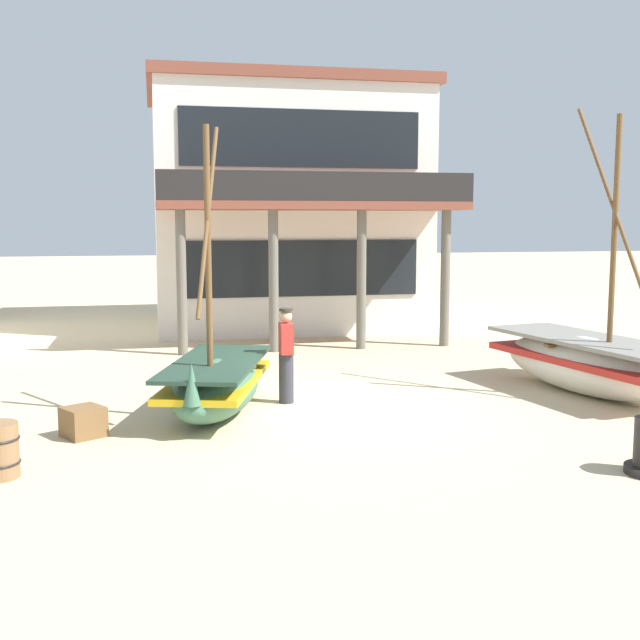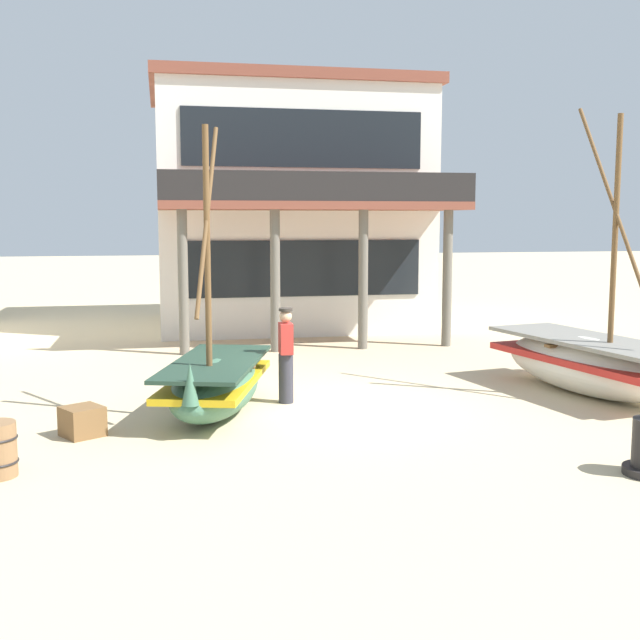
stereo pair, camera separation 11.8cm
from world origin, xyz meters
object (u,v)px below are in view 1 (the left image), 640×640
Objects in this scene: fishing_boat_near_left at (216,384)px; fisherman_by_hull at (286,356)px; fishing_boat_centre_large at (588,362)px; cargo_crate at (83,422)px; harbor_building_main at (283,206)px.

fisherman_by_hull is (1.27, 0.56, 0.32)m from fishing_boat_near_left.
fishing_boat_near_left is at bearing -178.58° from fishing_boat_centre_large.
cargo_crate is at bearing -155.08° from fisherman_by_hull.
fishing_boat_centre_large is 5.64m from fisherman_by_hull.
fishing_boat_centre_large reaches higher than fishing_boat_near_left.
fisherman_by_hull is 0.19× the size of harbor_building_main.
fishing_boat_near_left is 1.43m from fisherman_by_hull.
cargo_crate is 13.64m from harbor_building_main.
fishing_boat_near_left is at bearing 25.71° from cargo_crate.
fisherman_by_hull is 11.16m from harbor_building_main.
fishing_boat_centre_large is (6.90, 0.17, 0.07)m from fishing_boat_near_left.
harbor_building_main is (2.98, 11.23, 3.10)m from fishing_boat_near_left.
fisherman_by_hull is at bearing 23.61° from fishing_boat_near_left.
fishing_boat_near_left is 0.53× the size of harbor_building_main.
fisherman_by_hull is at bearing 176.06° from fishing_boat_centre_large.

